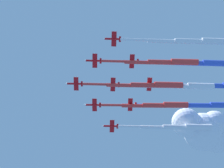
{
  "coord_description": "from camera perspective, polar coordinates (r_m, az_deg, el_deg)",
  "views": [
    {
      "loc": [
        -34.28,
        -44.6,
        33.66
      ],
      "look_at": [
        0.0,
        0.0,
        206.49
      ],
      "focal_mm": 51.13,
      "sensor_mm": 36.0,
      "label": 1
    }
  ],
  "objects": [
    {
      "name": "jet_lead",
      "position": [
        181.96,
        5.94,
        -0.16
      ],
      "size": [
        55.03,
        41.97,
        3.91
      ],
      "color": "red"
    },
    {
      "name": "jet_port_inner",
      "position": [
        181.92,
        8.88,
        3.92
      ],
      "size": [
        53.14,
        40.45,
        3.83
      ],
      "color": "red"
    },
    {
      "name": "jet_starboard_inner",
      "position": [
        187.87,
        7.68,
        -3.77
      ],
      "size": [
        49.67,
        38.95,
        3.92
      ],
      "color": "red"
    },
    {
      "name": "jet_port_mid",
      "position": [
        185.13,
        11.78,
        -0.34
      ],
      "size": [
        52.79,
        39.85,
        3.81
      ],
      "color": "red"
    },
    {
      "name": "jet_starboard_mid",
      "position": [
        179.22,
        14.01,
        7.46
      ],
      "size": [
        58.81,
        43.97,
        3.9
      ],
      "color": "red"
    },
    {
      "name": "jet_port_outer",
      "position": [
        194.98,
        11.45,
        -7.55
      ],
      "size": [
        53.85,
        41.25,
        3.84
      ],
      "color": "red"
    },
    {
      "name": "jet_starboard_outer",
      "position": [
        186.13,
        14.41,
        3.67
      ],
      "size": [
        50.16,
        37.68,
        3.89
      ],
      "color": "red"
    },
    {
      "name": "jet_trail_port",
      "position": [
        194.9,
        15.56,
        -3.67
      ],
      "size": [
        57.37,
        44.48,
        3.9
      ],
      "color": "red"
    },
    {
      "name": "jet_trail_starboard",
      "position": [
        192.07,
        17.71,
        -0.26
      ],
      "size": [
        52.38,
        39.75,
        3.86
      ],
      "color": "red"
    },
    {
      "name": "cloud_puff",
      "position": [
        213.91,
        15.97,
        -7.92
      ],
      "size": [
        41.58,
        29.1,
        24.78
      ],
      "color": "white"
    }
  ]
}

